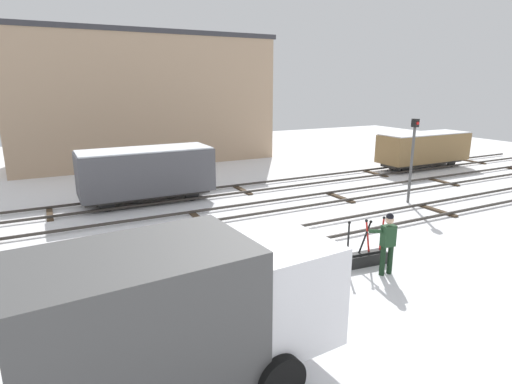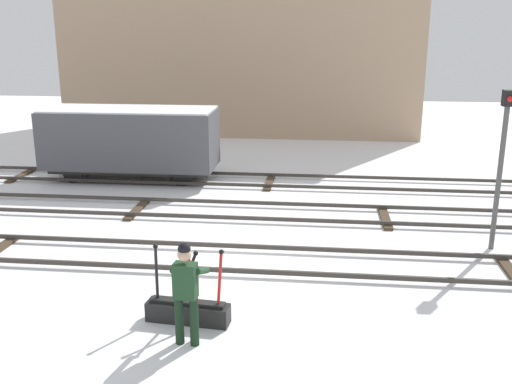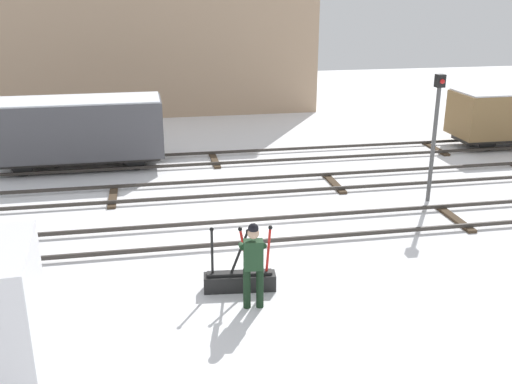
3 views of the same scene
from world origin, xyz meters
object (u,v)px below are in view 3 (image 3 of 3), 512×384
at_px(switch_lever_frame, 240,279).
at_px(rail_worker, 253,260).
at_px(signal_post, 435,125).
at_px(freight_car_near_switch, 78,129).

distance_m(switch_lever_frame, rail_worker, 1.08).
bearing_deg(rail_worker, signal_post, 44.65).
bearing_deg(signal_post, freight_car_near_switch, 153.10).
relative_size(switch_lever_frame, rail_worker, 0.85).
relative_size(rail_worker, signal_post, 0.48).
bearing_deg(signal_post, rail_worker, -140.98).
relative_size(signal_post, freight_car_near_switch, 0.65).
bearing_deg(freight_car_near_switch, signal_post, -27.46).
xyz_separation_m(rail_worker, freight_car_near_switch, (-4.30, 10.45, 0.38)).
bearing_deg(freight_car_near_switch, switch_lever_frame, -67.47).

